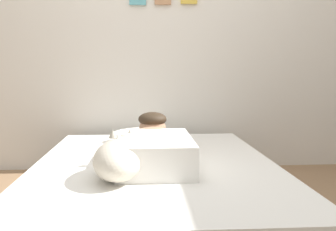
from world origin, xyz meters
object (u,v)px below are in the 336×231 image
(person_lying, at_px, (154,145))
(cell_phone, at_px, (158,178))
(coffee_cup, at_px, (176,142))
(pillow, at_px, (143,135))
(dog, at_px, (120,158))
(bed, at_px, (155,189))

(person_lying, distance_m, cell_phone, 0.38)
(person_lying, relative_size, coffee_cup, 7.36)
(pillow, height_order, cell_phone, pillow)
(dog, bearing_deg, cell_phone, -15.06)
(bed, height_order, dog, dog)
(bed, bearing_deg, person_lying, -154.01)
(person_lying, bearing_deg, pillow, 95.88)
(person_lying, bearing_deg, dog, -121.49)
(pillow, height_order, dog, dog)
(bed, relative_size, dog, 3.65)
(pillow, xyz_separation_m, cell_phone, (0.08, -1.05, -0.05))
(person_lying, bearing_deg, coffee_cup, 69.32)
(cell_phone, bearing_deg, bed, 90.46)
(bed, distance_m, cell_phone, 0.41)
(person_lying, bearing_deg, cell_phone, -88.50)
(person_lying, xyz_separation_m, dog, (-0.19, -0.31, -0.00))
(coffee_cup, xyz_separation_m, cell_phone, (-0.17, -0.83, -0.03))
(coffee_cup, bearing_deg, pillow, 138.58)
(pillow, relative_size, dog, 0.90)
(dog, bearing_deg, bed, 57.90)
(bed, distance_m, person_lying, 0.28)
(bed, relative_size, pillow, 4.04)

